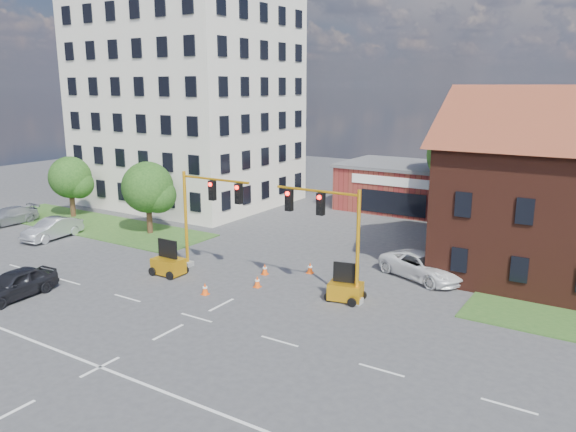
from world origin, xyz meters
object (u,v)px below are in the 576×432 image
object	(u,v)px
trailer_west	(168,264)
sedan_dark	(15,284)
signal_mast_west	(205,210)
signal_mast_east	(330,229)
trailer_east	(346,289)
pickup_white	(423,266)

from	to	relation	value
trailer_west	sedan_dark	xyz separation A→B (m)	(-4.39, -7.30, 0.12)
signal_mast_west	trailer_west	xyz separation A→B (m)	(-1.49, -1.89, -3.25)
signal_mast_west	sedan_dark	size ratio (longest dim) A/B	1.33
signal_mast_west	sedan_dark	xyz separation A→B (m)	(-5.88, -9.19, -3.13)
signal_mast_east	sedan_dark	xyz separation A→B (m)	(-14.59, -9.19, -3.13)
signal_mast_west	trailer_east	size ratio (longest dim) A/B	3.03
trailer_east	sedan_dark	xyz separation A→B (m)	(-15.55, -9.29, 0.15)
trailer_east	pickup_white	world-z (taller)	trailer_east
signal_mast_east	sedan_dark	bearing A→B (deg)	-147.78
trailer_east	signal_mast_east	bearing A→B (deg)	173.33
signal_mast_west	signal_mast_east	bearing A→B (deg)	0.00
trailer_east	trailer_west	bearing A→B (deg)	177.69
trailer_east	pickup_white	xyz separation A→B (m)	(2.33, 5.74, 0.13)
pickup_white	signal_mast_west	bearing A→B (deg)	138.87
signal_mast_east	trailer_west	xyz separation A→B (m)	(-10.20, -1.89, -3.25)
trailer_east	pickup_white	size ratio (longest dim) A/B	0.37
signal_mast_west	pickup_white	world-z (taller)	signal_mast_west
sedan_dark	pickup_white	bearing A→B (deg)	36.75
sedan_dark	trailer_west	bearing A→B (deg)	55.66
signal_mast_east	trailer_east	world-z (taller)	signal_mast_east
signal_mast_west	trailer_west	size ratio (longest dim) A/B	2.90
signal_mast_east	trailer_west	world-z (taller)	signal_mast_east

